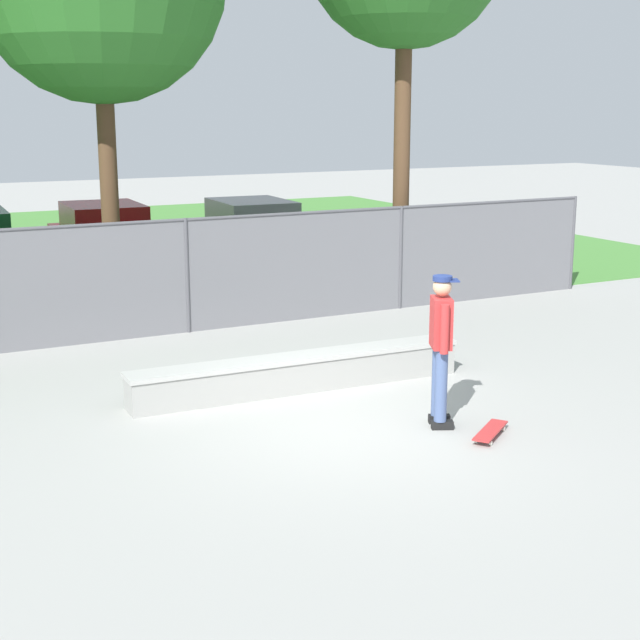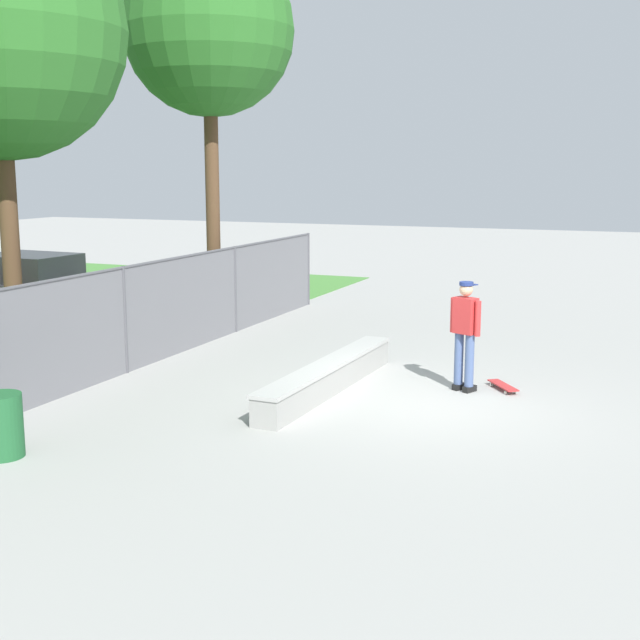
% 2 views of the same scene
% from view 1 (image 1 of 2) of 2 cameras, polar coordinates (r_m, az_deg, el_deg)
% --- Properties ---
extents(ground_plane, '(80.00, 80.00, 0.00)m').
position_cam_1_polar(ground_plane, '(11.34, 1.29, -6.51)').
color(ground_plane, '#9E9E99').
extents(grass_strip, '(28.93, 20.00, 0.02)m').
position_cam_1_polar(grass_strip, '(25.91, -15.63, 4.08)').
color(grass_strip, '#478438').
rests_on(grass_strip, ground).
extents(concrete_ledge, '(4.76, 0.63, 0.49)m').
position_cam_1_polar(concrete_ledge, '(12.69, -1.27, -3.21)').
color(concrete_ledge, '#999993').
rests_on(concrete_ledge, ground).
extents(skateboarder, '(0.39, 0.55, 1.84)m').
position_cam_1_polar(skateboarder, '(11.15, 7.36, -1.40)').
color(skateboarder, black).
rests_on(skateboarder, ground).
extents(skateboard, '(0.76, 0.64, 0.09)m').
position_cam_1_polar(skateboard, '(11.15, 10.33, -6.67)').
color(skateboard, red).
rests_on(skateboard, ground).
extents(chainlink_fence, '(17.00, 0.07, 1.95)m').
position_cam_1_polar(chainlink_fence, '(15.92, -8.10, 2.97)').
color(chainlink_fence, '#4C4C51').
rests_on(chainlink_fence, ground).
extents(car_red, '(2.18, 4.28, 1.66)m').
position_cam_1_polar(car_red, '(21.59, -13.04, 4.77)').
color(car_red, '#B21E1E').
rests_on(car_red, ground).
extents(car_silver, '(2.18, 4.28, 1.66)m').
position_cam_1_polar(car_silver, '(21.92, -4.25, 5.18)').
color(car_silver, '#B7BABF').
rests_on(car_silver, ground).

